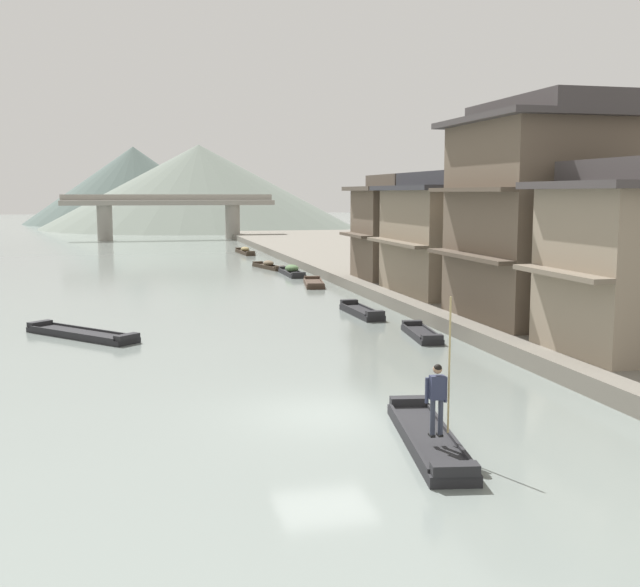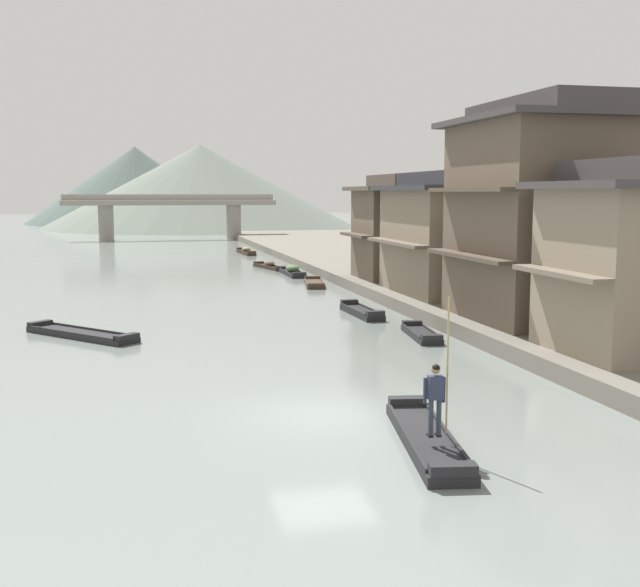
{
  "view_description": "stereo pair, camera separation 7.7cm",
  "coord_description": "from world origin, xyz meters",
  "px_view_note": "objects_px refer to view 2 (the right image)",
  "views": [
    {
      "loc": [
        -4.71,
        -18.87,
        5.69
      ],
      "look_at": [
        3.26,
        13.82,
        1.32
      ],
      "focal_mm": 43.64,
      "sensor_mm": 36.0,
      "label": 1
    },
    {
      "loc": [
        -4.64,
        -18.89,
        5.69
      ],
      "look_at": [
        3.26,
        13.82,
        1.32
      ],
      "focal_mm": 43.64,
      "sensor_mm": 36.0,
      "label": 2
    }
  ],
  "objects_px": {
    "boat_midriver_upstream": "(81,334)",
    "boat_moored_nearest": "(314,283)",
    "boat_foreground_poled": "(427,439)",
    "boat_moored_third": "(246,252)",
    "boatman_person": "(436,391)",
    "boat_moored_second": "(421,334)",
    "boat_moored_far": "(362,312)",
    "boat_midriver_drifting": "(293,271)",
    "house_waterfront_second": "(540,213)",
    "house_waterfront_narrow": "(405,228)",
    "house_waterfront_nearest": "(640,258)",
    "boat_upstream_distant": "(269,266)",
    "house_waterfront_tall": "(452,234)",
    "stone_bridge": "(171,210)"
  },
  "relations": [
    {
      "from": "boat_midriver_upstream",
      "to": "boat_moored_nearest",
      "type": "bearing_deg",
      "value": 48.75
    },
    {
      "from": "boat_foreground_poled",
      "to": "boat_moored_third",
      "type": "distance_m",
      "value": 56.52
    },
    {
      "from": "boatman_person",
      "to": "boat_moored_second",
      "type": "xyz_separation_m",
      "value": [
        4.79,
        13.31,
        -1.33
      ]
    },
    {
      "from": "boat_moored_far",
      "to": "boat_midriver_drifting",
      "type": "xyz_separation_m",
      "value": [
        0.44,
        18.26,
        0.09
      ]
    },
    {
      "from": "boat_foreground_poled",
      "to": "house_waterfront_second",
      "type": "relative_size",
      "value": 0.62
    },
    {
      "from": "house_waterfront_narrow",
      "to": "boat_moored_second",
      "type": "bearing_deg",
      "value": -107.41
    },
    {
      "from": "boat_midriver_drifting",
      "to": "house_waterfront_nearest",
      "type": "bearing_deg",
      "value": -81.11
    },
    {
      "from": "boat_moored_third",
      "to": "boat_moored_nearest",
      "type": "bearing_deg",
      "value": -88.78
    },
    {
      "from": "boat_midriver_drifting",
      "to": "boat_upstream_distant",
      "type": "bearing_deg",
      "value": 98.69
    },
    {
      "from": "house_waterfront_narrow",
      "to": "house_waterfront_tall",
      "type": "bearing_deg",
      "value": -90.35
    },
    {
      "from": "stone_bridge",
      "to": "boat_foreground_poled",
      "type": "bearing_deg",
      "value": -88.79
    },
    {
      "from": "boat_moored_second",
      "to": "house_waterfront_second",
      "type": "xyz_separation_m",
      "value": [
        4.88,
        -0.21,
        4.76
      ]
    },
    {
      "from": "boat_moored_far",
      "to": "boat_midriver_drifting",
      "type": "bearing_deg",
      "value": 88.64
    },
    {
      "from": "boat_moored_nearest",
      "to": "boatman_person",
      "type": "bearing_deg",
      "value": -98.42
    },
    {
      "from": "boat_foreground_poled",
      "to": "house_waterfront_nearest",
      "type": "xyz_separation_m",
      "value": [
        9.29,
        5.53,
        3.47
      ]
    },
    {
      "from": "house_waterfront_narrow",
      "to": "stone_bridge",
      "type": "height_order",
      "value": "house_waterfront_narrow"
    },
    {
      "from": "boat_moored_far",
      "to": "boat_midriver_drifting",
      "type": "relative_size",
      "value": 0.9
    },
    {
      "from": "house_waterfront_second",
      "to": "house_waterfront_tall",
      "type": "relative_size",
      "value": 1.06
    },
    {
      "from": "boat_midriver_upstream",
      "to": "house_waterfront_tall",
      "type": "distance_m",
      "value": 18.99
    },
    {
      "from": "boat_foreground_poled",
      "to": "boat_upstream_distant",
      "type": "relative_size",
      "value": 1.15
    },
    {
      "from": "boat_moored_far",
      "to": "boat_midriver_upstream",
      "type": "height_order",
      "value": "boat_moored_far"
    },
    {
      "from": "boat_foreground_poled",
      "to": "house_waterfront_narrow",
      "type": "relative_size",
      "value": 0.82
    },
    {
      "from": "boatman_person",
      "to": "house_waterfront_narrow",
      "type": "xyz_separation_m",
      "value": [
        9.65,
        28.83,
        2.15
      ]
    },
    {
      "from": "boat_moored_second",
      "to": "house_waterfront_second",
      "type": "distance_m",
      "value": 6.82
    },
    {
      "from": "boatman_person",
      "to": "boat_moored_second",
      "type": "relative_size",
      "value": 0.82
    },
    {
      "from": "boat_moored_third",
      "to": "house_waterfront_narrow",
      "type": "bearing_deg",
      "value": -78.87
    },
    {
      "from": "boat_midriver_upstream",
      "to": "boat_moored_second",
      "type": "bearing_deg",
      "value": -13.73
    },
    {
      "from": "house_waterfront_second",
      "to": "boat_upstream_distant",
      "type": "bearing_deg",
      "value": 101.36
    },
    {
      "from": "house_waterfront_narrow",
      "to": "boat_foreground_poled",
      "type": "bearing_deg",
      "value": -108.78
    },
    {
      "from": "house_waterfront_second",
      "to": "stone_bridge",
      "type": "distance_m",
      "value": 69.44
    },
    {
      "from": "boat_moored_nearest",
      "to": "boat_moored_far",
      "type": "xyz_separation_m",
      "value": [
        -0.54,
        -12.05,
        0.04
      ]
    },
    {
      "from": "boat_moored_third",
      "to": "house_waterfront_second",
      "type": "relative_size",
      "value": 0.61
    },
    {
      "from": "boat_moored_nearest",
      "to": "boat_moored_far",
      "type": "distance_m",
      "value": 12.06
    },
    {
      "from": "house_waterfront_tall",
      "to": "boat_moored_third",
      "type": "bearing_deg",
      "value": 98.87
    },
    {
      "from": "boat_foreground_poled",
      "to": "house_waterfront_tall",
      "type": "bearing_deg",
      "value": 65.6
    },
    {
      "from": "boat_moored_second",
      "to": "house_waterfront_nearest",
      "type": "bearing_deg",
      "value": -56.67
    },
    {
      "from": "boat_moored_third",
      "to": "boat_midriver_upstream",
      "type": "height_order",
      "value": "boat_moored_third"
    },
    {
      "from": "boat_moored_third",
      "to": "house_waterfront_narrow",
      "type": "height_order",
      "value": "house_waterfront_narrow"
    },
    {
      "from": "boat_moored_far",
      "to": "house_waterfront_narrow",
      "type": "relative_size",
      "value": 0.63
    },
    {
      "from": "boatman_person",
      "to": "stone_bridge",
      "type": "relative_size",
      "value": 0.12
    },
    {
      "from": "boatman_person",
      "to": "house_waterfront_nearest",
      "type": "relative_size",
      "value": 0.5
    },
    {
      "from": "boat_midriver_upstream",
      "to": "house_waterfront_tall",
      "type": "height_order",
      "value": "house_waterfront_tall"
    },
    {
      "from": "boat_moored_third",
      "to": "boat_foreground_poled",
      "type": "bearing_deg",
      "value": -94.02
    },
    {
      "from": "boat_moored_second",
      "to": "boat_midriver_drifting",
      "type": "relative_size",
      "value": 0.79
    },
    {
      "from": "boat_moored_far",
      "to": "stone_bridge",
      "type": "height_order",
      "value": "stone_bridge"
    },
    {
      "from": "boat_foreground_poled",
      "to": "house_waterfront_tall",
      "type": "distance_m",
      "value": 23.24
    },
    {
      "from": "boatman_person",
      "to": "stone_bridge",
      "type": "distance_m",
      "value": 81.65
    },
    {
      "from": "house_waterfront_narrow",
      "to": "house_waterfront_nearest",
      "type": "bearing_deg",
      "value": -90.65
    },
    {
      "from": "boat_moored_far",
      "to": "stone_bridge",
      "type": "relative_size",
      "value": 0.16
    },
    {
      "from": "house_waterfront_nearest",
      "to": "stone_bridge",
      "type": "distance_m",
      "value": 76.11
    }
  ]
}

